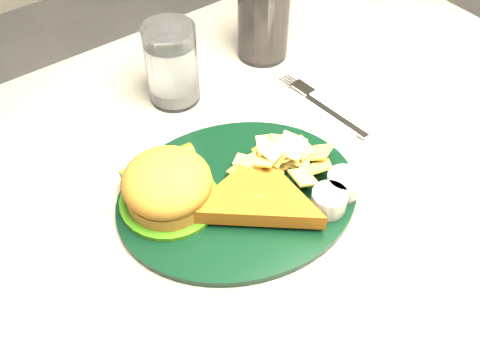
{
  "coord_description": "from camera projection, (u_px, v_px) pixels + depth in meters",
  "views": [
    {
      "loc": [
        -0.3,
        -0.39,
        1.29
      ],
      "look_at": [
        -0.03,
        -0.04,
        0.8
      ],
      "focal_mm": 40.0,
      "sensor_mm": 36.0,
      "label": 1
    }
  ],
  "objects": [
    {
      "name": "fork_napkin",
      "position": [
        331.0,
        113.0,
        0.82
      ],
      "size": [
        0.13,
        0.17,
        0.01
      ],
      "primitive_type": null,
      "rotation": [
        0.0,
        0.0,
        0.07
      ],
      "color": "white",
      "rests_on": "table"
    },
    {
      "name": "table",
      "position": [
        243.0,
        309.0,
        1.01
      ],
      "size": [
        1.2,
        0.8,
        0.75
      ],
      "primitive_type": null,
      "color": "gray",
      "rests_on": "ground"
    },
    {
      "name": "water_glass",
      "position": [
        172.0,
        64.0,
        0.8
      ],
      "size": [
        0.08,
        0.08,
        0.13
      ],
      "primitive_type": "cylinder",
      "rotation": [
        0.0,
        0.0,
        0.01
      ],
      "color": "silver",
      "rests_on": "table"
    },
    {
      "name": "cola_glass",
      "position": [
        264.0,
        13.0,
        0.87
      ],
      "size": [
        0.11,
        0.11,
        0.16
      ],
      "primitive_type": "cylinder",
      "rotation": [
        0.0,
        0.0,
        0.38
      ],
      "color": "black",
      "rests_on": "table"
    },
    {
      "name": "dinner_plate",
      "position": [
        238.0,
        179.0,
        0.68
      ],
      "size": [
        0.38,
        0.34,
        0.07
      ],
      "primitive_type": null,
      "rotation": [
        0.0,
        0.0,
        -0.26
      ],
      "color": "black",
      "rests_on": "table"
    }
  ]
}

